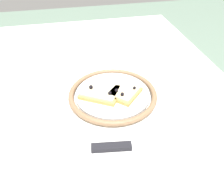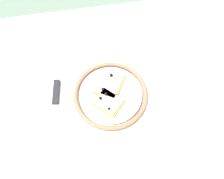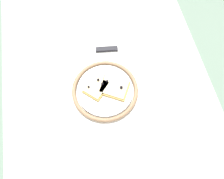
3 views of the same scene
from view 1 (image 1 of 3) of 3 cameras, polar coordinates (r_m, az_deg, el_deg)
name	(u,v)px [view 1 (image 1 of 3)]	position (r m, az deg, el deg)	size (l,w,h in m)	color
dining_table	(107,113)	(0.75, -1.23, -5.62)	(1.15, 0.79, 0.71)	white
plate	(113,94)	(0.67, 0.17, -1.18)	(0.25, 0.25, 0.02)	white
pizza_slice_near	(101,92)	(0.66, -2.77, -0.63)	(0.12, 0.13, 0.03)	tan
pizza_slice_far	(124,92)	(0.66, 2.96, -0.63)	(0.11, 0.11, 0.03)	tan
knife	(126,146)	(0.55, 3.38, -13.46)	(0.05, 0.24, 0.01)	silver
fork	(94,64)	(0.83, -4.37, 6.08)	(0.05, 0.20, 0.00)	silver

